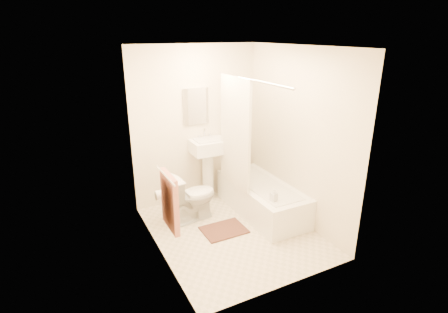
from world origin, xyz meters
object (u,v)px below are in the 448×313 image
bath_mat (224,230)px  soap_bottle (274,195)px  bathtub (262,198)px  toilet (192,197)px  sink (208,167)px

bath_mat → soap_bottle: soap_bottle is taller
bathtub → toilet: bearing=165.2°
sink → soap_bottle: 1.34m
toilet → bathtub: 1.05m
bathtub → soap_bottle: soap_bottle is taller
bath_mat → sink: bearing=77.0°
bath_mat → soap_bottle: size_ratio=3.30×
bathtub → bath_mat: bearing=-162.9°
sink → bathtub: (0.52, -0.76, -0.32)m
toilet → sink: 0.72m
soap_bottle → sink: bearing=105.3°
toilet → soap_bottle: (0.84, -0.79, 0.18)m
sink → toilet: bearing=-133.7°
sink → bath_mat: size_ratio=1.87×
toilet → soap_bottle: toilet is taller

